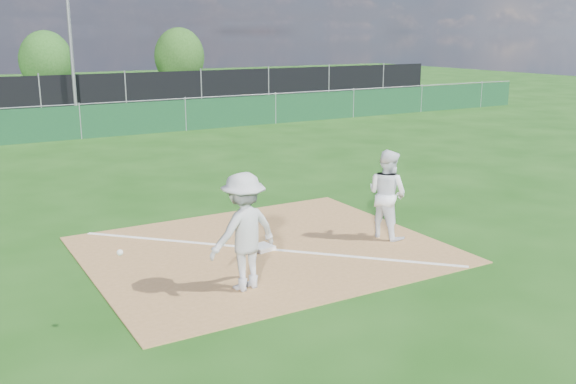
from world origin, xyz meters
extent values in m
plane|color=#15410E|center=(0.00, 10.00, 0.00)|extent=(90.00, 90.00, 0.00)
cube|color=olive|center=(0.00, 1.00, 0.01)|extent=(6.00, 5.00, 0.02)
cube|color=white|center=(0.00, 1.00, 0.03)|extent=(5.01, 5.01, 0.01)
cube|color=#0E351B|center=(0.00, 15.00, 0.60)|extent=(44.00, 0.05, 1.20)
cube|color=black|center=(0.00, 23.00, 0.90)|extent=(46.00, 0.04, 1.80)
cube|color=black|center=(0.00, 28.00, 0.01)|extent=(46.00, 9.00, 0.01)
cylinder|color=slate|center=(1.50, 22.70, 4.00)|extent=(0.16, 0.16, 8.00)
cube|color=white|center=(-0.04, 0.99, 0.06)|extent=(0.40, 0.40, 0.07)
imported|color=silver|center=(-1.08, -0.41, 0.90)|extent=(1.24, 0.86, 1.77)
sphere|color=white|center=(-3.02, -0.81, 1.04)|extent=(0.08, 0.08, 0.08)
imported|color=white|center=(2.33, 0.51, 0.83)|extent=(0.80, 0.94, 1.67)
imported|color=black|center=(0.00, 27.26, 0.72)|extent=(4.38, 1.76, 1.41)
imported|color=black|center=(4.79, 28.43, 0.63)|extent=(4.44, 2.12, 1.25)
cylinder|color=#382316|center=(2.32, 34.22, 0.54)|extent=(0.24, 0.24, 1.08)
ellipsoid|color=#1E4C15|center=(2.32, 34.22, 1.99)|extent=(3.25, 3.25, 3.74)
cylinder|color=#382316|center=(11.09, 34.19, 0.57)|extent=(0.24, 0.24, 1.14)
ellipsoid|color=#1E4614|center=(11.09, 34.19, 2.09)|extent=(3.42, 3.42, 3.93)
camera|label=1|loc=(-5.03, -8.52, 3.76)|focal=40.00mm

